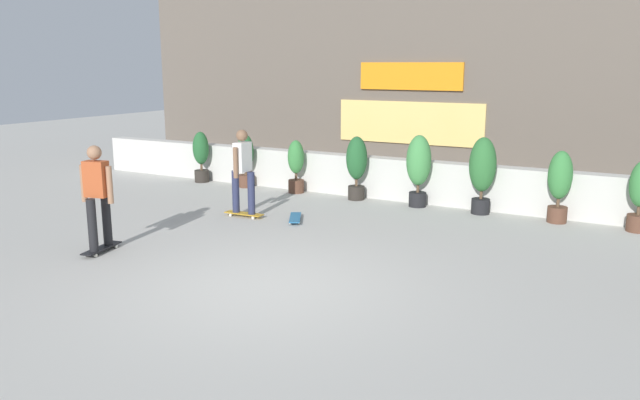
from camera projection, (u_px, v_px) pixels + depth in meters
name	position (u px, v px, depth m)	size (l,w,h in m)	color
ground_plane	(266.00, 287.00, 8.35)	(48.00, 48.00, 0.00)	#B2AFA8
planter_wall	(422.00, 181.00, 13.38)	(18.00, 0.40, 0.90)	beige
building_backdrop	(479.00, 51.00, 16.20)	(20.00, 2.08, 6.50)	#60564C
potted_plant_0	(201.00, 155.00, 15.62)	(0.40, 0.40, 1.27)	#2D2823
potted_plant_1	(245.00, 158.00, 14.98)	(0.40, 0.40, 1.28)	brown
potted_plant_2	(296.00, 165.00, 14.32)	(0.37, 0.37, 1.22)	brown
potted_plant_3	(357.00, 164.00, 13.56)	(0.46, 0.46, 1.39)	#2D2823
potted_plant_4	(419.00, 165.00, 12.87)	(0.51, 0.51, 1.49)	black
potted_plant_5	(482.00, 169.00, 12.24)	(0.52, 0.52, 1.52)	black
potted_plant_6	(560.00, 182.00, 11.59)	(0.44, 0.44, 1.35)	brown
potted_plant_7	(640.00, 193.00, 10.96)	(0.40, 0.40, 1.26)	brown
skater_far_right	(97.00, 194.00, 9.68)	(0.55, 0.82, 1.70)	black
skater_by_wall_left	(243.00, 169.00, 11.97)	(0.81, 0.56, 1.70)	#BF8C26
skateboard_near_camera	(295.00, 218.00, 11.84)	(0.56, 0.80, 0.08)	#266699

